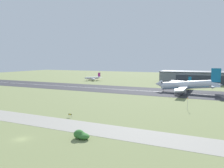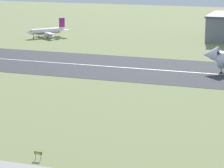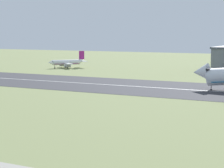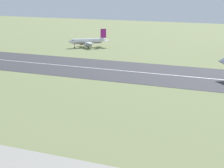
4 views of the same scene
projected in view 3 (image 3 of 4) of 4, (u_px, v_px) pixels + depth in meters
The scene contains 4 objects.
ground_plane at pixel (57, 116), 105.03m from camera, with size 657.28×657.28×0.00m, color #7A8451.
runway_strip at pixel (153, 88), 159.01m from camera, with size 417.28×44.75×0.06m, color #333338.
runway_centreline at pixel (153, 87), 159.00m from camera, with size 375.55×0.70×0.01m, color silver.
airplane_parked_east at pixel (67, 62), 247.14m from camera, with size 19.62×21.06×9.54m.
Camera 3 is at (59.23, -24.62, 19.91)m, focal length 70.00 mm.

